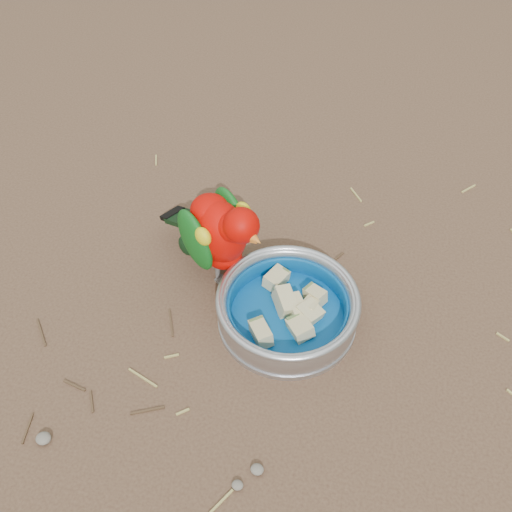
# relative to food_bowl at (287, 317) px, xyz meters

# --- Properties ---
(ground) EXTENTS (60.00, 60.00, 0.00)m
(ground) POSITION_rel_food_bowl_xyz_m (0.01, -0.03, -0.01)
(ground) COLOR brown
(food_bowl) EXTENTS (0.23, 0.23, 0.02)m
(food_bowl) POSITION_rel_food_bowl_xyz_m (0.00, 0.00, 0.00)
(food_bowl) COLOR #B2B2BA
(food_bowl) RESTS_ON ground
(bowl_wall) EXTENTS (0.23, 0.23, 0.04)m
(bowl_wall) POSITION_rel_food_bowl_xyz_m (0.00, 0.00, 0.03)
(bowl_wall) COLOR #B2B2BA
(bowl_wall) RESTS_ON food_bowl
(fruit_wedges) EXTENTS (0.14, 0.14, 0.03)m
(fruit_wedges) POSITION_rel_food_bowl_xyz_m (0.00, 0.00, 0.02)
(fruit_wedges) COLOR #CFC089
(fruit_wedges) RESTS_ON food_bowl
(lory_parrot) EXTENTS (0.24, 0.21, 0.18)m
(lory_parrot) POSITION_rel_food_bowl_xyz_m (-0.13, 0.07, 0.08)
(lory_parrot) COLOR #BD0600
(lory_parrot) RESTS_ON ground
(ground_debris) EXTENTS (0.90, 0.80, 0.01)m
(ground_debris) POSITION_rel_food_bowl_xyz_m (0.03, -0.00, -0.01)
(ground_debris) COLOR tan
(ground_debris) RESTS_ON ground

